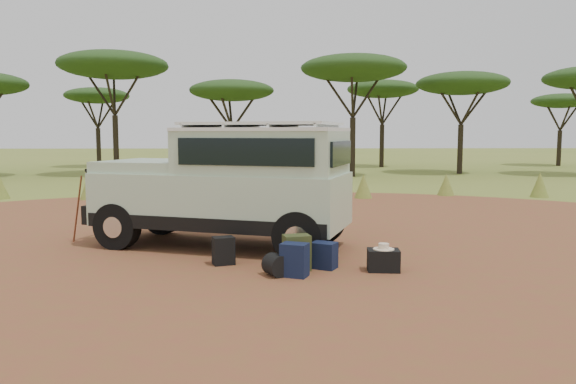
{
  "coord_description": "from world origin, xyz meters",
  "views": [
    {
      "loc": [
        -0.09,
        -10.06,
        2.16
      ],
      "look_at": [
        0.26,
        0.93,
        1.0
      ],
      "focal_mm": 35.0,
      "sensor_mm": 36.0,
      "label": 1
    }
  ],
  "objects_px": {
    "walking_staff": "(77,210)",
    "backpack_olive": "(297,253)",
    "safari_vehicle": "(230,188)",
    "backpack_black": "(223,251)",
    "duffel_navy": "(324,256)",
    "hard_case": "(383,260)",
    "backpack_navy": "(295,260)"
  },
  "relations": [
    {
      "from": "duffel_navy",
      "to": "hard_case",
      "type": "distance_m",
      "value": 0.94
    },
    {
      "from": "safari_vehicle",
      "to": "hard_case",
      "type": "xyz_separation_m",
      "value": [
        2.54,
        -2.0,
        -0.96
      ]
    },
    {
      "from": "backpack_olive",
      "to": "duffel_navy",
      "type": "height_order",
      "value": "backpack_olive"
    },
    {
      "from": "walking_staff",
      "to": "backpack_black",
      "type": "height_order",
      "value": "walking_staff"
    },
    {
      "from": "backpack_olive",
      "to": "duffel_navy",
      "type": "distance_m",
      "value": 0.46
    },
    {
      "from": "backpack_navy",
      "to": "walking_staff",
      "type": "bearing_deg",
      "value": 168.53
    },
    {
      "from": "backpack_olive",
      "to": "hard_case",
      "type": "height_order",
      "value": "backpack_olive"
    },
    {
      "from": "backpack_olive",
      "to": "walking_staff",
      "type": "bearing_deg",
      "value": 138.69
    },
    {
      "from": "safari_vehicle",
      "to": "walking_staff",
      "type": "xyz_separation_m",
      "value": [
        -3.0,
        0.42,
        -0.46
      ]
    },
    {
      "from": "safari_vehicle",
      "to": "hard_case",
      "type": "height_order",
      "value": "safari_vehicle"
    },
    {
      "from": "backpack_navy",
      "to": "safari_vehicle",
      "type": "bearing_deg",
      "value": 138.07
    },
    {
      "from": "safari_vehicle",
      "to": "walking_staff",
      "type": "height_order",
      "value": "safari_vehicle"
    },
    {
      "from": "walking_staff",
      "to": "hard_case",
      "type": "relative_size",
      "value": 2.8
    },
    {
      "from": "backpack_olive",
      "to": "hard_case",
      "type": "relative_size",
      "value": 1.15
    },
    {
      "from": "backpack_black",
      "to": "backpack_olive",
      "type": "relative_size",
      "value": 0.82
    },
    {
      "from": "backpack_navy",
      "to": "hard_case",
      "type": "distance_m",
      "value": 1.44
    },
    {
      "from": "backpack_navy",
      "to": "duffel_navy",
      "type": "bearing_deg",
      "value": 66.88
    },
    {
      "from": "backpack_black",
      "to": "hard_case",
      "type": "bearing_deg",
      "value": -30.6
    },
    {
      "from": "walking_staff",
      "to": "backpack_black",
      "type": "relative_size",
      "value": 2.96
    },
    {
      "from": "safari_vehicle",
      "to": "backpack_black",
      "type": "relative_size",
      "value": 11.03
    },
    {
      "from": "safari_vehicle",
      "to": "backpack_navy",
      "type": "height_order",
      "value": "safari_vehicle"
    },
    {
      "from": "backpack_black",
      "to": "duffel_navy",
      "type": "relative_size",
      "value": 1.09
    },
    {
      "from": "safari_vehicle",
      "to": "walking_staff",
      "type": "bearing_deg",
      "value": -168.89
    },
    {
      "from": "duffel_navy",
      "to": "backpack_navy",
      "type": "bearing_deg",
      "value": -106.87
    },
    {
      "from": "duffel_navy",
      "to": "hard_case",
      "type": "xyz_separation_m",
      "value": [
        0.91,
        -0.2,
        -0.04
      ]
    },
    {
      "from": "backpack_olive",
      "to": "hard_case",
      "type": "distance_m",
      "value": 1.36
    },
    {
      "from": "backpack_navy",
      "to": "duffel_navy",
      "type": "relative_size",
      "value": 1.2
    },
    {
      "from": "backpack_black",
      "to": "duffel_navy",
      "type": "bearing_deg",
      "value": -30.19
    },
    {
      "from": "walking_staff",
      "to": "backpack_olive",
      "type": "distance_m",
      "value": 4.8
    },
    {
      "from": "walking_staff",
      "to": "hard_case",
      "type": "xyz_separation_m",
      "value": [
        5.54,
        -2.42,
        -0.5
      ]
    },
    {
      "from": "backpack_navy",
      "to": "hard_case",
      "type": "relative_size",
      "value": 1.04
    },
    {
      "from": "backpack_black",
      "to": "backpack_olive",
      "type": "height_order",
      "value": "backpack_olive"
    }
  ]
}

